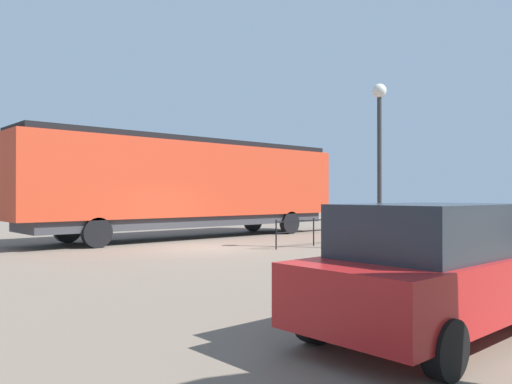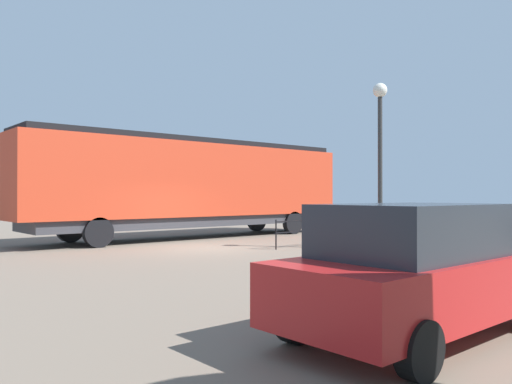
% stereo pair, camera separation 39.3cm
% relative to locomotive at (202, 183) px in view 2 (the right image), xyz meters
% --- Properties ---
extents(ground_plane, '(120.00, 120.00, 0.00)m').
position_rel_locomotive_xyz_m(ground_plane, '(4.03, -2.67, -2.44)').
color(ground_plane, '#756656').
extents(locomotive, '(3.02, 15.55, 4.37)m').
position_rel_locomotive_xyz_m(locomotive, '(0.00, 0.00, 0.00)').
color(locomotive, red).
rests_on(locomotive, ground_plane).
extents(parked_car_red, '(1.98, 4.53, 1.78)m').
position_rel_locomotive_xyz_m(parked_car_red, '(15.32, -7.04, -1.53)').
color(parked_car_red, red).
rests_on(parked_car_red, ground_plane).
extents(lamp_post, '(0.50, 0.50, 5.87)m').
position_rel_locomotive_xyz_m(lamp_post, '(8.34, 1.85, 1.67)').
color(lamp_post, '#2D2D2D').
rests_on(lamp_post, ground_plane).
extents(platform_fence, '(0.05, 11.87, 1.05)m').
position_rel_locomotive_xyz_m(platform_fence, '(6.07, 4.85, -1.75)').
color(platform_fence, black).
rests_on(platform_fence, ground_plane).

